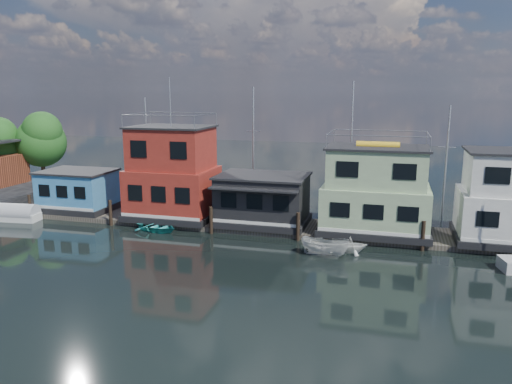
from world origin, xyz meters
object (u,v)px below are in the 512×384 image
(motorboat, at_px, (325,247))
(houseboat_red, at_px, (173,175))
(houseboat_dark, at_px, (263,199))
(tarp_runabout, at_px, (16,214))
(houseboat_blue, at_px, (78,190))
(houseboat_green, at_px, (376,192))
(dinghy_white, at_px, (352,245))
(dinghy_teal, at_px, (157,227))

(motorboat, bearing_deg, houseboat_red, 75.48)
(houseboat_dark, bearing_deg, tarp_runabout, -170.56)
(houseboat_blue, bearing_deg, motorboat, -13.84)
(houseboat_red, height_order, houseboat_green, houseboat_red)
(houseboat_dark, bearing_deg, dinghy_white, -30.45)
(houseboat_red, relative_size, tarp_runabout, 2.87)
(houseboat_dark, xyz_separation_m, dinghy_teal, (-8.00, -3.25, -2.04))
(dinghy_white, height_order, dinghy_teal, dinghy_white)
(tarp_runabout, bearing_deg, houseboat_blue, 36.72)
(houseboat_blue, height_order, houseboat_green, houseboat_green)
(dinghy_white, relative_size, tarp_runabout, 0.53)
(houseboat_green, relative_size, motorboat, 2.43)
(dinghy_teal, bearing_deg, houseboat_dark, -49.96)
(houseboat_blue, distance_m, tarp_runabout, 5.50)
(houseboat_dark, relative_size, dinghy_teal, 2.01)
(motorboat, xyz_separation_m, tarp_runabout, (-27.34, 2.21, -0.06))
(houseboat_blue, distance_m, motorboat, 24.22)
(houseboat_red, distance_m, dinghy_teal, 4.96)
(houseboat_green, height_order, tarp_runabout, houseboat_green)
(houseboat_blue, distance_m, houseboat_dark, 17.50)
(dinghy_white, bearing_deg, houseboat_blue, 61.75)
(motorboat, bearing_deg, houseboat_blue, 84.12)
(tarp_runabout, relative_size, dinghy_teal, 1.12)
(motorboat, bearing_deg, houseboat_dark, 53.99)
(tarp_runabout, bearing_deg, houseboat_green, 0.72)
(houseboat_green, distance_m, dinghy_teal, 17.60)
(tarp_runabout, distance_m, dinghy_teal, 13.38)
(houseboat_blue, distance_m, houseboat_red, 9.69)
(houseboat_dark, xyz_separation_m, motorboat, (5.97, -5.76, -1.75))
(houseboat_blue, distance_m, dinghy_white, 25.66)
(houseboat_red, bearing_deg, houseboat_green, 0.00)
(houseboat_blue, xyz_separation_m, dinghy_teal, (9.50, -3.27, -1.82))
(houseboat_blue, bearing_deg, dinghy_white, -10.23)
(motorboat, bearing_deg, tarp_runabout, 93.33)
(houseboat_green, bearing_deg, tarp_runabout, -173.29)
(houseboat_blue, height_order, motorboat, houseboat_blue)
(houseboat_dark, distance_m, tarp_runabout, 21.74)
(houseboat_red, relative_size, houseboat_green, 1.41)
(dinghy_white, bearing_deg, dinghy_teal, 67.33)
(houseboat_green, height_order, dinghy_teal, houseboat_green)
(dinghy_white, bearing_deg, houseboat_green, -33.98)
(dinghy_white, distance_m, tarp_runabout, 29.08)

